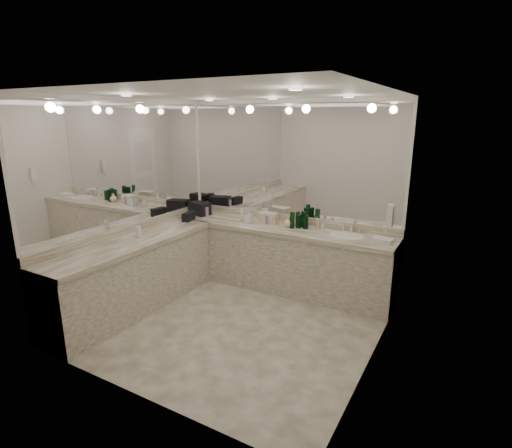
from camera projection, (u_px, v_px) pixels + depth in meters
The scene contains 37 objects.
floor at pixel (234, 322), 4.75m from camera, with size 3.20×3.20×0.00m, color beige.
ceiling at pixel (230, 93), 4.08m from camera, with size 3.20×3.20×0.00m, color white.
wall_back at pixel (289, 194), 5.68m from camera, with size 3.20×0.02×2.60m, color silver.
wall_left at pixel (128, 202), 5.17m from camera, with size 0.02×3.00×2.60m, color silver.
wall_right at pixel (379, 237), 3.66m from camera, with size 0.02×3.00×2.60m, color silver.
vanity_back_base at pixel (279, 259), 5.65m from camera, with size 3.20×0.60×0.84m, color beige.
vanity_back_top at pixel (279, 229), 5.53m from camera, with size 3.20×0.64×0.06m, color beige.
vanity_left_base at pixel (133, 277), 5.01m from camera, with size 0.60×2.40×0.84m, color beige.
vanity_left_top at pixel (131, 243), 4.89m from camera, with size 0.64×2.42×0.06m, color beige.
backsplash_back at pixel (288, 218), 5.75m from camera, with size 3.20×0.04×0.10m, color beige.
backsplash_left at pixel (132, 228), 5.26m from camera, with size 0.04×3.00×0.10m, color beige.
mirror_back at pixel (290, 161), 5.54m from camera, with size 3.12×0.01×1.55m, color white.
mirror_left at pixel (126, 165), 5.04m from camera, with size 0.01×2.92×1.55m, color white.
sink at pixel (346, 236), 5.08m from camera, with size 0.44×0.44×0.03m, color white.
faucet at pixel (352, 227), 5.24m from camera, with size 0.24×0.16×0.14m, color silver.
wall_phone at pixel (390, 216), 4.25m from camera, with size 0.06×0.10×0.24m, color white.
door at pixel (361, 281), 3.31m from camera, with size 0.02×0.82×2.10m, color white.
black_toiletry_bag at pixel (200, 209), 6.16m from camera, with size 0.33×0.21×0.19m, color black.
black_bag_spill at pixel (189, 216), 5.82m from camera, with size 0.11×0.23×0.13m, color black.
cream_cosmetic_case at pixel (268, 218), 5.68m from camera, with size 0.26×0.16×0.15m, color beige.
hand_towel at pixel (383, 240), 4.86m from camera, with size 0.24×0.16×0.04m, color white.
lotion_left at pixel (139, 232), 4.99m from camera, with size 0.06×0.06×0.15m, color white.
soap_bottle_a at pixel (242, 214), 5.82m from camera, with size 0.07×0.07×0.19m, color beige.
soap_bottle_b at pixel (249, 217), 5.66m from camera, with size 0.09×0.09×0.19m, color silver.
soap_bottle_c at pixel (288, 222), 5.47m from camera, with size 0.12×0.12×0.16m, color beige.
green_bottle_0 at pixel (299, 221), 5.43m from camera, with size 0.07×0.07×0.19m, color #0A4820.
green_bottle_1 at pixel (306, 222), 5.39m from camera, with size 0.07×0.07×0.18m, color #0A4820.
green_bottle_2 at pixel (304, 219), 5.48m from camera, with size 0.07×0.07×0.21m, color #0A4820.
green_bottle_3 at pixel (292, 220), 5.42m from camera, with size 0.07×0.07×0.22m, color #0A4820.
green_bottle_4 at pixel (298, 219), 5.52m from camera, with size 0.07×0.07×0.20m, color #0A4820.
amenity_bottle_0 at pixel (267, 220), 5.61m from camera, with size 0.05×0.05×0.13m, color #9966B2.
amenity_bottle_1 at pixel (206, 212), 6.18m from camera, with size 0.06×0.06×0.07m, color #E0B28C.
amenity_bottle_2 at pixel (306, 225), 5.44m from camera, with size 0.06×0.06×0.09m, color #3F3F4C.
amenity_bottle_3 at pixel (207, 212), 6.06m from camera, with size 0.05×0.05×0.14m, color #9966B2.
amenity_bottle_4 at pixel (318, 224), 5.39m from camera, with size 0.04×0.04×0.14m, color #E0B28C.
amenity_bottle_5 at pixel (274, 221), 5.59m from camera, with size 0.06×0.06×0.12m, color #E0B28C.
amenity_bottle_6 at pixel (322, 227), 5.32m from camera, with size 0.04×0.04×0.09m, color silver.
Camera 1 is at (2.34, -3.60, 2.37)m, focal length 28.00 mm.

